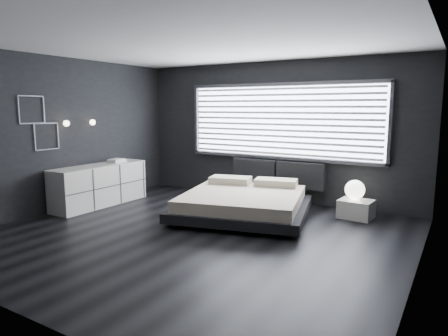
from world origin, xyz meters
The scene contains 12 objects.
room centered at (0.00, 0.00, 1.40)m, with size 6.04×6.00×2.80m.
window centered at (0.20, 2.70, 1.61)m, with size 4.14×0.09×1.52m.
headboard centered at (0.16, 2.64, 0.57)m, with size 1.96×0.16×0.52m.
sconce_near centered at (-2.88, 0.05, 1.60)m, with size 0.18×0.11×0.11m.
sconce_far centered at (-2.88, 0.65, 1.60)m, with size 0.18×0.11×0.11m.
wall_art_upper centered at (-2.98, -0.55, 1.85)m, with size 0.01×0.48×0.48m.
wall_art_lower centered at (-2.98, -0.30, 1.38)m, with size 0.01×0.48×0.48m.
bed centered at (0.15, 1.25, 0.26)m, with size 2.61×2.54×0.56m.
nightstand centered at (1.85, 2.18, 0.16)m, with size 0.54×0.45×0.32m, color silver.
orb_lamp centered at (1.81, 2.23, 0.48)m, with size 0.33×0.33×0.33m, color white.
dresser centered at (-2.65, 0.56, 0.39)m, with size 0.58×1.98×0.79m.
book_stack centered at (-2.66, 1.03, 0.82)m, with size 0.26×0.35×0.07m.
Camera 1 is at (3.37, -4.71, 1.90)m, focal length 32.00 mm.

